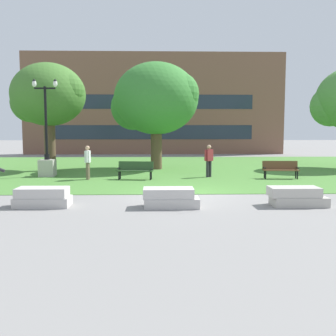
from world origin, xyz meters
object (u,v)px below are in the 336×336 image
(park_bench_near_right, at_px, (135,169))
(person_bystander_far_lawn, at_px, (209,159))
(concrete_block_center, at_px, (43,197))
(concrete_block_right, at_px, (296,197))
(lamp_post_right, at_px, (47,157))
(person_bystander_near_lawn, at_px, (88,161))
(park_bench_near_left, at_px, (280,168))
(concrete_block_left, at_px, (170,198))

(park_bench_near_right, xyz_separation_m, person_bystander_far_lawn, (3.84, 0.82, 0.44))
(concrete_block_center, height_order, concrete_block_right, same)
(concrete_block_center, bearing_deg, lamp_post_right, 104.39)
(person_bystander_near_lawn, bearing_deg, concrete_block_center, -92.70)
(concrete_block_right, bearing_deg, concrete_block_center, 179.26)
(concrete_block_center, relative_size, concrete_block_right, 0.95)
(person_bystander_near_lawn, bearing_deg, park_bench_near_left, 0.68)
(concrete_block_left, bearing_deg, person_bystander_far_lawn, 73.56)
(concrete_block_center, bearing_deg, concrete_block_right, -0.74)
(concrete_block_center, distance_m, person_bystander_far_lawn, 10.07)
(concrete_block_center, height_order, concrete_block_left, same)
(concrete_block_center, xyz_separation_m, person_bystander_near_lawn, (0.32, 6.78, 0.68))
(concrete_block_left, height_order, person_bystander_near_lawn, person_bystander_near_lawn)
(concrete_block_left, height_order, park_bench_near_right, park_bench_near_right)
(park_bench_near_left, relative_size, person_bystander_far_lawn, 1.07)
(person_bystander_near_lawn, distance_m, person_bystander_far_lawn, 6.30)
(park_bench_near_right, bearing_deg, concrete_block_center, -111.87)
(concrete_block_right, distance_m, park_bench_near_left, 7.21)
(concrete_block_left, relative_size, person_bystander_near_lawn, 1.07)
(concrete_block_center, height_order, park_bench_near_right, park_bench_near_right)
(concrete_block_center, distance_m, person_bystander_near_lawn, 6.82)
(person_bystander_far_lawn, bearing_deg, lamp_post_right, 176.05)
(park_bench_near_left, distance_m, person_bystander_near_lawn, 9.87)
(concrete_block_right, height_order, park_bench_near_right, park_bench_near_right)
(concrete_block_right, bearing_deg, person_bystander_far_lawn, 104.24)
(park_bench_near_left, xyz_separation_m, person_bystander_near_lawn, (-9.86, -0.12, 0.44))
(park_bench_near_right, height_order, person_bystander_near_lawn, person_bystander_near_lawn)
(concrete_block_center, xyz_separation_m, concrete_block_left, (4.25, -0.23, 0.00))
(lamp_post_right, bearing_deg, concrete_block_right, -38.03)
(concrete_block_left, distance_m, concrete_block_right, 4.27)
(concrete_block_center, height_order, park_bench_near_left, park_bench_near_left)
(person_bystander_far_lawn, bearing_deg, concrete_block_left, -106.44)
(lamp_post_right, bearing_deg, concrete_block_left, -52.98)
(park_bench_near_left, bearing_deg, concrete_block_left, -129.73)
(person_bystander_near_lawn, relative_size, person_bystander_far_lawn, 1.00)
(park_bench_near_right, distance_m, lamp_post_right, 5.06)
(concrete_block_right, relative_size, lamp_post_right, 0.37)
(concrete_block_left, xyz_separation_m, lamp_post_right, (-6.36, 8.43, 0.76))
(park_bench_near_right, bearing_deg, person_bystander_near_lawn, -179.90)
(concrete_block_right, bearing_deg, concrete_block_left, -178.36)
(concrete_block_center, xyz_separation_m, lamp_post_right, (-2.10, 8.20, 0.76))
(concrete_block_center, distance_m, concrete_block_left, 4.26)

